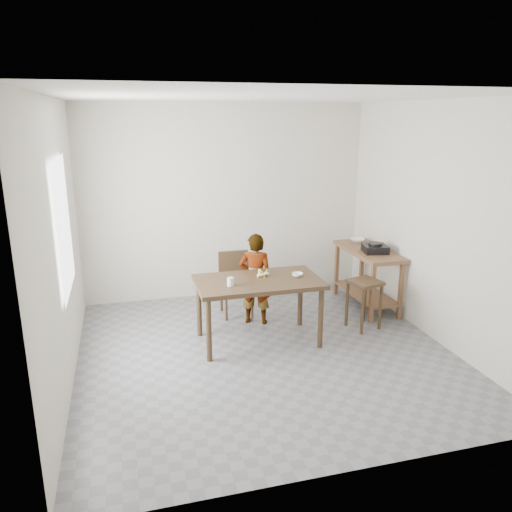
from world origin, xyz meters
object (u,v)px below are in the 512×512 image
object	(u,v)px
child	(255,279)
dining_chair	(236,285)
dining_table	(258,311)
stool	(364,304)
prep_counter	(367,278)

from	to	relation	value
child	dining_chair	xyz separation A→B (m)	(-0.17, 0.31, -0.17)
dining_table	child	xyz separation A→B (m)	(0.11, 0.54, 0.20)
child	dining_chair	size ratio (longest dim) A/B	1.41
dining_table	dining_chair	distance (m)	0.86
dining_chair	stool	distance (m)	1.63
prep_counter	child	size ratio (longest dim) A/B	1.04
prep_counter	child	xyz separation A→B (m)	(-1.61, -0.16, 0.18)
dining_chair	stool	xyz separation A→B (m)	(1.41, -0.81, -0.11)
prep_counter	child	distance (m)	1.62
dining_table	stool	size ratio (longest dim) A/B	2.31
stool	dining_table	bearing A→B (deg)	-178.28
child	stool	bearing A→B (deg)	-179.34
dining_table	child	distance (m)	0.59
prep_counter	dining_table	bearing A→B (deg)	-157.85
dining_table	dining_chair	size ratio (longest dim) A/B	1.71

